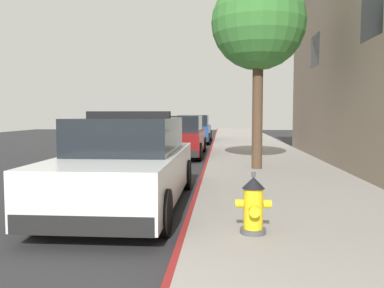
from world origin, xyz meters
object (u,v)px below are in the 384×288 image
at_px(street_tree, 258,24).
at_px(parked_car_dark_far, 194,130).
at_px(parked_car_silver_ahead, 179,137).
at_px(police_cruiser, 128,164).
at_px(fire_hydrant, 253,205).

bearing_deg(street_tree, parked_car_dark_far, 102.05).
height_order(parked_car_silver_ahead, street_tree, street_tree).
xyz_separation_m(police_cruiser, fire_hydrant, (2.04, -2.06, -0.23)).
bearing_deg(fire_hydrant, parked_car_dark_far, 96.38).
height_order(police_cruiser, street_tree, street_tree).
relative_size(fire_hydrant, street_tree, 0.15).
bearing_deg(police_cruiser, parked_car_silver_ahead, 90.09).
bearing_deg(fire_hydrant, parked_car_silver_ahead, 100.93).
bearing_deg(police_cruiser, street_tree, 56.45).
xyz_separation_m(fire_hydrant, street_tree, (0.55, 5.97, 3.48)).
relative_size(police_cruiser, street_tree, 0.95).
height_order(parked_car_dark_far, street_tree, street_tree).
relative_size(police_cruiser, parked_car_dark_far, 1.00).
height_order(parked_car_silver_ahead, fire_hydrant, parked_car_silver_ahead).
bearing_deg(street_tree, police_cruiser, -123.55).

